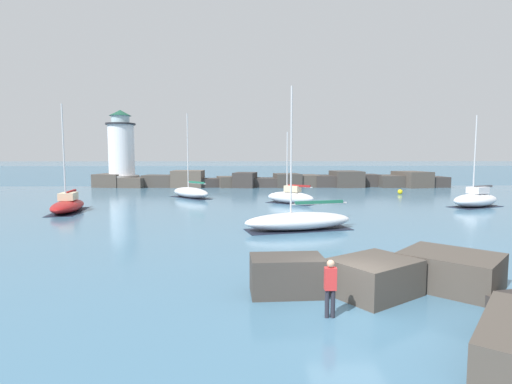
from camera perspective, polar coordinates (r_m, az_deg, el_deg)
ground_plane at (r=13.80m, az=13.26°, el=-16.11°), size 600.00×600.00×0.00m
open_sea_beyond at (r=122.58m, az=0.06°, el=2.99°), size 400.00×116.00×0.01m
breakwater_jetty at (r=62.85m, az=3.67°, el=1.67°), size 55.12×7.36×2.58m
lighthouse at (r=66.46m, az=-18.67°, el=5.13°), size 5.33×5.33×11.98m
foreground_rocks at (r=14.62m, az=27.41°, el=-13.03°), size 13.59×10.53×1.37m
sailboat_moored_0 at (r=38.79m, az=-25.31°, el=-1.68°), size 3.23×6.59×9.32m
sailboat_moored_1 at (r=41.28m, az=4.95°, el=-0.67°), size 5.28×4.41×7.34m
sailboat_moored_2 at (r=26.97m, az=6.11°, el=-4.10°), size 7.78×4.03×9.46m
sailboat_moored_3 at (r=44.03m, az=28.87°, el=-0.91°), size 6.06×4.62×8.74m
sailboat_moored_4 at (r=47.19m, az=-9.32°, el=-0.04°), size 5.70×5.96×9.80m
mooring_buoy_orange_near at (r=54.20m, az=19.89°, el=0.04°), size 0.62×0.62×0.82m
person_on_rocks at (r=12.77m, az=10.57°, el=-12.94°), size 0.36×0.24×1.82m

